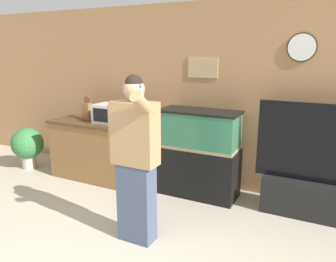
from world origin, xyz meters
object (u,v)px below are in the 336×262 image
aquarium_on_stand (199,153)px  potted_plant (27,145)px  tv_on_stand (315,185)px  knife_block (87,110)px  microwave (111,113)px  counter_island (101,150)px  person_standing (135,158)px

aquarium_on_stand → potted_plant: aquarium_on_stand is taller
tv_on_stand → potted_plant: bearing=-175.2°
knife_block → potted_plant: (-1.11, -0.25, -0.64)m
microwave → knife_block: (-0.47, 0.03, 0.01)m
knife_block → tv_on_stand: tv_on_stand is taller
counter_island → person_standing: 1.92m
knife_block → person_standing: size_ratio=0.21×
counter_island → person_standing: person_standing is taller
microwave → person_standing: bearing=-45.8°
counter_island → microwave: microwave is taller
knife_block → tv_on_stand: bearing=2.1°
counter_island → person_standing: size_ratio=0.91×
microwave → tv_on_stand: bearing=3.0°
knife_block → potted_plant: 1.31m
person_standing → potted_plant: size_ratio=2.49×
aquarium_on_stand → potted_plant: bearing=-173.8°
tv_on_stand → knife_block: bearing=-177.9°
microwave → person_standing: person_standing is taller
microwave → tv_on_stand: (2.84, 0.15, -0.64)m
aquarium_on_stand → person_standing: person_standing is taller
aquarium_on_stand → tv_on_stand: tv_on_stand is taller
tv_on_stand → person_standing: person_standing is taller
microwave → knife_block: knife_block is taller
potted_plant → microwave: bearing=8.0°
microwave → potted_plant: size_ratio=0.66×
person_standing → potted_plant: (-2.80, 1.02, -0.49)m
microwave → aquarium_on_stand: 1.44m
counter_island → microwave: (0.19, 0.01, 0.59)m
knife_block → person_standing: person_standing is taller
counter_island → knife_block: (-0.28, 0.04, 0.59)m
microwave → knife_block: size_ratio=1.26×
potted_plant → counter_island: bearing=8.6°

